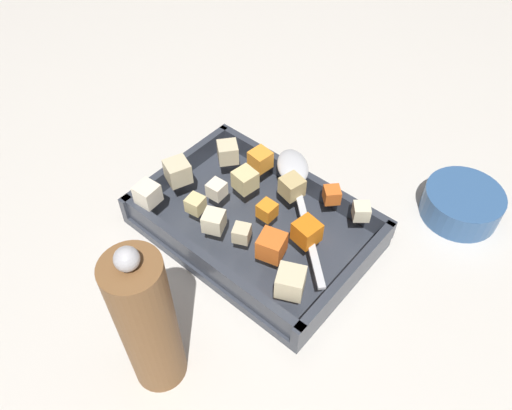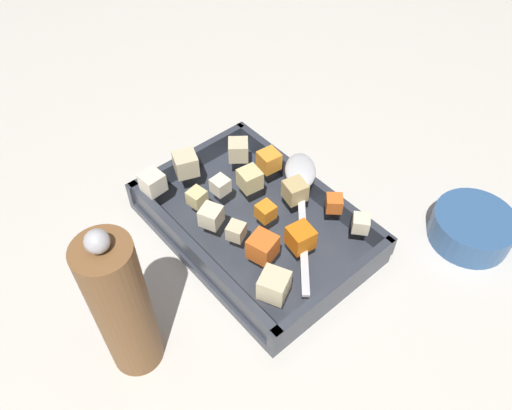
{
  "view_description": "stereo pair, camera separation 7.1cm",
  "coord_description": "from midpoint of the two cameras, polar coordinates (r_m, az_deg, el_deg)",
  "views": [
    {
      "loc": [
        -0.29,
        0.36,
        0.59
      ],
      "look_at": [
        0.02,
        -0.0,
        0.06
      ],
      "focal_mm": 35.6,
      "sensor_mm": 36.0,
      "label": 1
    },
    {
      "loc": [
        -0.34,
        0.31,
        0.59
      ],
      "look_at": [
        0.02,
        -0.0,
        0.06
      ],
      "focal_mm": 35.6,
      "sensor_mm": 36.0,
      "label": 2
    }
  ],
  "objects": [
    {
      "name": "carrot_chunk_far_left",
      "position": [
        0.73,
        11.56,
        0.04
      ],
      "size": [
        0.03,
        0.03,
        0.02
      ],
      "primitive_type": "cube",
      "rotation": [
        0.0,
        0.0,
        3.96
      ],
      "color": "orange",
      "rests_on": "baking_dish"
    },
    {
      "name": "carrot_chunk_mid_right",
      "position": [
        0.67,
        8.07,
        -3.82
      ],
      "size": [
        0.04,
        0.04,
        0.03
      ],
      "primitive_type": "cube",
      "rotation": [
        0.0,
        0.0,
        2.98
      ],
      "color": "orange",
      "rests_on": "baking_dish"
    },
    {
      "name": "potato_chunk_center",
      "position": [
        0.72,
        -3.87,
        0.7
      ],
      "size": [
        0.03,
        0.03,
        0.02
      ],
      "primitive_type": "cube",
      "rotation": [
        0.0,
        0.0,
        4.88
      ],
      "color": "#E0CC89",
      "rests_on": "baking_dish"
    },
    {
      "name": "carrot_chunk_near_spoon",
      "position": [
        0.66,
        3.86,
        -4.91
      ],
      "size": [
        0.04,
        0.04,
        0.03
      ],
      "primitive_type": "cube",
      "rotation": [
        0.0,
        0.0,
        4.99
      ],
      "color": "orange",
      "rests_on": "baking_dish"
    },
    {
      "name": "parsnip_chunk_heap_side",
      "position": [
        0.74,
        -1.28,
        2.06
      ],
      "size": [
        0.03,
        0.03,
        0.02
      ],
      "primitive_type": "cube",
      "rotation": [
        0.0,
        0.0,
        4.78
      ],
      "color": "silver",
      "rests_on": "baking_dish"
    },
    {
      "name": "potato_chunk_far_right",
      "position": [
        0.79,
        0.6,
        6.09
      ],
      "size": [
        0.04,
        0.04,
        0.03
      ],
      "primitive_type": "cube",
      "rotation": [
        0.0,
        0.0,
        2.46
      ],
      "color": "beige",
      "rests_on": "baking_dish"
    },
    {
      "name": "potato_chunk_near_right",
      "position": [
        0.69,
        -2.16,
        -1.42
      ],
      "size": [
        0.04,
        0.04,
        0.03
      ],
      "primitive_type": "cube",
      "rotation": [
        0.0,
        0.0,
        3.56
      ],
      "color": "beige",
      "rests_on": "baking_dish"
    },
    {
      "name": "parsnip_chunk_back_center",
      "position": [
        0.74,
        -8.88,
        2.37
      ],
      "size": [
        0.03,
        0.03,
        0.03
      ],
      "primitive_type": "cube",
      "rotation": [
        0.0,
        0.0,
        1.65
      ],
      "color": "silver",
      "rests_on": "baking_dish"
    },
    {
      "name": "potato_chunk_corner_se",
      "position": [
        0.74,
        2.05,
        2.79
      ],
      "size": [
        0.03,
        0.03,
        0.03
      ],
      "primitive_type": "cube",
      "rotation": [
        0.0,
        0.0,
        1.43
      ],
      "color": "#E0CC89",
      "rests_on": "baking_dish"
    },
    {
      "name": "potato_chunk_rim_edge",
      "position": [
        0.71,
        14.53,
        -2.17
      ],
      "size": [
        0.03,
        0.03,
        0.02
      ],
      "primitive_type": "cube",
      "rotation": [
        0.0,
        0.0,
        3.84
      ],
      "color": "beige",
      "rests_on": "baking_dish"
    },
    {
      "name": "baking_dish",
      "position": [
        0.75,
        2.73,
        -2.45
      ],
      "size": [
        0.33,
        0.22,
        0.05
      ],
      "color": "#333842",
      "rests_on": "ground_plane"
    },
    {
      "name": "serving_spoon",
      "position": [
        0.76,
        7.73,
        2.91
      ],
      "size": [
        0.2,
        0.19,
        0.02
      ],
      "rotation": [
        0.0,
        0.0,
        2.41
      ],
      "color": "silver",
      "rests_on": "baking_dish"
    },
    {
      "name": "carrot_chunk_under_handle",
      "position": [
        0.77,
        4.12,
        4.88
      ],
      "size": [
        0.03,
        0.03,
        0.03
      ],
      "primitive_type": "cube",
      "rotation": [
        0.0,
        0.0,
        1.45
      ],
      "color": "orange",
      "rests_on": "baking_dish"
    },
    {
      "name": "ground_plane",
      "position": [
        0.75,
        3.43,
        -4.2
      ],
      "size": [
        4.0,
        4.0,
        0.0
      ],
      "primitive_type": "plane",
      "color": "beige"
    },
    {
      "name": "pepper_mill",
      "position": [
        0.57,
        -11.32,
        -11.45
      ],
      "size": [
        0.06,
        0.06,
        0.24
      ],
      "color": "brown",
      "rests_on": "ground_plane"
    },
    {
      "name": "potato_chunk_front_center",
      "position": [
        0.63,
        5.35,
        -9.17
      ],
      "size": [
        0.05,
        0.05,
        0.03
      ],
      "primitive_type": "cube",
      "rotation": [
        0.0,
        0.0,
        0.45
      ],
      "color": "beige",
      "rests_on": "baking_dish"
    },
    {
      "name": "potato_chunk_corner_nw",
      "position": [
        0.73,
        6.99,
        1.61
      ],
      "size": [
        0.04,
        0.04,
        0.03
      ],
      "primitive_type": "cube",
      "rotation": [
        0.0,
        0.0,
        6.06
      ],
      "color": "tan",
      "rests_on": "baking_dish"
    },
    {
      "name": "potato_chunk_mid_left",
      "position": [
        0.68,
        0.71,
        -3.1
      ],
      "size": [
        0.03,
        0.03,
        0.02
      ],
      "primitive_type": "cube",
      "rotation": [
        0.0,
        0.0,
        0.44
      ],
      "color": "beige",
      "rests_on": "baking_dish"
    },
    {
      "name": "potato_chunk_corner_ne",
      "position": [
        0.76,
        -5.27,
        4.51
      ],
      "size": [
        0.04,
        0.04,
        0.03
      ],
      "primitive_type": "cube",
      "rotation": [
        0.0,
        0.0,
        1.2
      ],
      "color": "beige",
      "rests_on": "baking_dish"
    },
    {
      "name": "carrot_chunk_corner_sw",
      "position": [
        0.7,
        4.09,
        -0.98
      ],
      "size": [
        0.02,
        0.02,
        0.02
      ],
      "primitive_type": "cube",
      "rotation": [
        0.0,
        0.0,
        1.56
      ],
      "color": "orange",
      "rests_on": "baking_dish"
    },
    {
      "name": "small_prep_bowl",
      "position": [
        0.81,
        25.44,
        -2.46
      ],
      "size": [
        0.12,
        0.12,
        0.05
      ],
      "primitive_type": "cylinder",
      "color": "#33598C",
      "rests_on": "ground_plane"
    }
  ]
}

